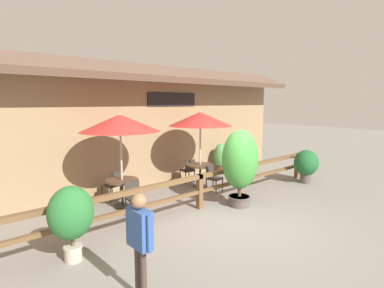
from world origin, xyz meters
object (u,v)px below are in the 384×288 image
(dining_table_middle, at_px, (200,169))
(chair_middle_streetside, at_px, (213,177))
(chair_near_streetside, at_px, (134,196))
(chair_near_wallside, at_px, (112,184))
(chair_middle_wallside, at_px, (188,169))
(potted_plant_small_flowering, at_px, (306,164))
(patio_umbrella_middle, at_px, (200,119))
(dining_table_near, at_px, (122,185))
(pedestrian, at_px, (140,232))
(potted_plant_corner_fern, at_px, (221,157))
(potted_plant_entrance_palm, at_px, (71,215))
(potted_plant_broad_leaf, at_px, (240,162))
(patio_umbrella_near, at_px, (120,123))

(dining_table_middle, height_order, chair_middle_streetside, chair_middle_streetside)
(chair_near_streetside, xyz_separation_m, chair_near_wallside, (0.10, 1.43, 0.00))
(chair_middle_wallside, relative_size, potted_plant_small_flowering, 0.72)
(patio_umbrella_middle, xyz_separation_m, dining_table_middle, (0.00, 0.00, -1.72))
(dining_table_middle, bearing_deg, dining_table_near, -179.46)
(patio_umbrella_middle, relative_size, pedestrian, 1.62)
(patio_umbrella_middle, bearing_deg, potted_plant_corner_fern, 24.19)
(chair_middle_wallside, height_order, potted_plant_entrance_palm, potted_plant_entrance_palm)
(dining_table_near, distance_m, pedestrian, 4.18)
(potted_plant_small_flowering, relative_size, potted_plant_entrance_palm, 0.85)
(chair_near_streetside, height_order, potted_plant_corner_fern, potted_plant_corner_fern)
(potted_plant_broad_leaf, bearing_deg, chair_middle_streetside, 72.79)
(dining_table_middle, xyz_separation_m, potted_plant_small_flowering, (3.18, -2.19, 0.08))
(potted_plant_broad_leaf, bearing_deg, pedestrian, -158.86)
(patio_umbrella_near, bearing_deg, potted_plant_small_flowering, -19.27)
(potted_plant_small_flowering, relative_size, potted_plant_broad_leaf, 0.55)
(patio_umbrella_middle, relative_size, potted_plant_corner_fern, 2.14)
(chair_middle_streetside, distance_m, potted_plant_entrance_palm, 5.25)
(dining_table_near, bearing_deg, patio_umbrella_near, 0.00)
(dining_table_near, distance_m, potted_plant_corner_fern, 5.11)
(chair_middle_streetside, relative_size, pedestrian, 0.53)
(chair_near_streetside, relative_size, chair_middle_wallside, 1.00)
(potted_plant_broad_leaf, bearing_deg, potted_plant_entrance_palm, 178.60)
(chair_near_streetside, bearing_deg, potted_plant_entrance_palm, -139.00)
(patio_umbrella_middle, xyz_separation_m, potted_plant_corner_fern, (2.03, 0.91, -1.69))
(chair_middle_streetside, relative_size, potted_plant_small_flowering, 0.72)
(chair_near_wallside, distance_m, chair_middle_streetside, 3.19)
(chair_middle_wallside, bearing_deg, pedestrian, 51.62)
(patio_umbrella_near, xyz_separation_m, potted_plant_entrance_palm, (-2.11, -2.03, -1.46))
(potted_plant_entrance_palm, bearing_deg, patio_umbrella_middle, 21.95)
(potted_plant_small_flowering, xyz_separation_m, potted_plant_broad_leaf, (-3.70, 0.02, 0.56))
(potted_plant_broad_leaf, height_order, potted_plant_corner_fern, potted_plant_broad_leaf)
(dining_table_middle, height_order, potted_plant_small_flowering, potted_plant_small_flowering)
(potted_plant_small_flowering, bearing_deg, potted_plant_entrance_palm, 179.12)
(dining_table_near, bearing_deg, chair_middle_streetside, -12.35)
(potted_plant_broad_leaf, bearing_deg, potted_plant_corner_fern, 50.42)
(dining_table_middle, distance_m, chair_middle_wallside, 0.69)
(patio_umbrella_middle, distance_m, potted_plant_broad_leaf, 2.48)
(patio_umbrella_middle, distance_m, potted_plant_entrance_palm, 5.70)
(potted_plant_entrance_palm, bearing_deg, patio_umbrella_near, 43.91)
(patio_umbrella_near, bearing_deg, chair_near_wallside, 85.16)
(chair_middle_streetside, height_order, pedestrian, pedestrian)
(potted_plant_small_flowering, relative_size, potted_plant_corner_fern, 0.98)
(chair_near_wallside, distance_m, dining_table_middle, 3.02)
(patio_umbrella_middle, bearing_deg, chair_near_wallside, 166.86)
(patio_umbrella_middle, xyz_separation_m, chair_middle_streetside, (-0.06, -0.67, -1.85))
(dining_table_middle, xyz_separation_m, potted_plant_broad_leaf, (-0.52, -2.17, 0.65))
(potted_plant_small_flowering, bearing_deg, potted_plant_corner_fern, 110.38)
(chair_middle_wallside, relative_size, potted_plant_broad_leaf, 0.40)
(dining_table_middle, height_order, potted_plant_broad_leaf, potted_plant_broad_leaf)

